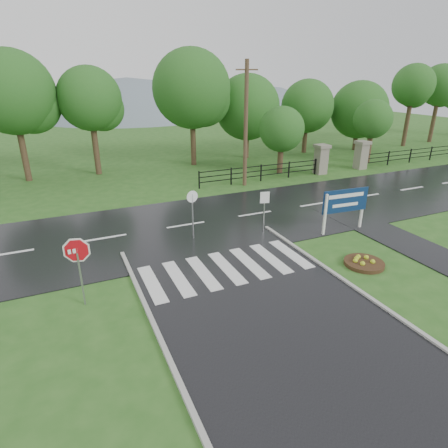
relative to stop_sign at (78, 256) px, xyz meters
name	(u,v)px	position (x,y,z in m)	size (l,w,h in m)	color
ground	(300,347)	(5.35, -4.73, -1.80)	(120.00, 120.00, 0.00)	#2A5A1E
main_road	(186,226)	(5.35, 5.27, -1.80)	(90.00, 8.00, 0.04)	black
walkway	(403,242)	(13.85, -0.73, -1.80)	(2.20, 11.00, 0.04)	black
crosswalk	(227,268)	(5.35, 0.27, -1.74)	(6.50, 2.80, 0.02)	silver
pillar_west	(321,159)	(18.35, 11.27, -0.62)	(1.00, 1.00, 2.24)	gray
pillar_east	(361,154)	(22.35, 11.27, -0.62)	(1.00, 1.00, 2.24)	gray
fence_west	(261,171)	(13.10, 11.27, -1.08)	(9.58, 0.08, 1.20)	black
hills	(115,200)	(8.84, 60.27, -17.33)	(102.00, 48.00, 48.00)	slate
treeline	(143,167)	(6.35, 19.27, -1.80)	(83.20, 5.20, 10.00)	#1E551A
stop_sign	(78,256)	(0.00, 0.00, 0.00)	(1.12, 0.28, 2.57)	#939399
estate_billboard	(345,203)	(12.09, 1.43, -0.32)	(2.46, 0.25, 2.16)	silver
flower_bed	(364,262)	(10.55, -1.71, -1.68)	(1.58, 1.58, 0.32)	#332111
reg_sign_small	(264,204)	(8.57, 2.98, -0.35)	(0.44, 0.13, 2.03)	#939399
reg_sign_round	(193,209)	(5.14, 3.55, -0.32)	(0.55, 0.10, 2.36)	#939399
utility_pole_east	(246,125)	(11.53, 10.77, 2.31)	(1.43, 0.36, 8.08)	#473523
entrance_tree_left	(282,130)	(15.63, 12.77, 1.53)	(3.39, 3.39, 5.04)	#3D2B1C
entrance_tree_right	(373,119)	(24.57, 12.77, 1.87)	(3.20, 3.20, 5.30)	#3D2B1C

